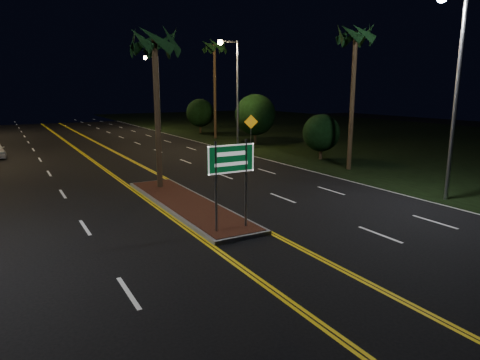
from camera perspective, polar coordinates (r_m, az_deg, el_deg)
ground at (r=13.31m, az=4.68°, el=-10.43°), size 120.00×120.00×0.00m
grass_right at (r=51.25m, az=16.94°, el=5.86°), size 40.00×110.00×0.01m
median_island at (r=19.16m, az=-7.15°, el=-3.15°), size 2.25×10.25×0.17m
highway_sign at (r=14.93m, az=-1.19°, el=1.72°), size 1.80×0.08×3.20m
streetlight_right_near at (r=21.37m, az=26.51°, el=12.37°), size 1.91×0.44×9.00m
streetlight_right_mid at (r=36.63m, az=-0.86°, el=12.96°), size 1.91×0.44×9.00m
streetlight_right_far at (r=55.02m, az=-11.16°, el=12.44°), size 1.91×0.44×9.00m
palm_median at (r=21.89m, az=-11.35°, el=17.59°), size 2.40×2.40×8.30m
palm_right_near at (r=28.18m, az=15.18°, el=18.04°), size 2.40×2.40×9.30m
palm_right_far at (r=44.92m, az=-3.45°, el=17.23°), size 2.40×2.40×10.30m
shrub_near at (r=31.80m, az=10.78°, el=6.19°), size 2.70×2.70×3.30m
shrub_mid at (r=40.13m, az=2.06°, el=8.69°), size 3.78×3.78×4.62m
shrub_far at (r=50.67m, az=-5.35°, el=8.91°), size 3.24×3.24×3.96m
warning_sign at (r=37.48m, az=1.47°, el=7.20°), size 1.14×0.44×2.88m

